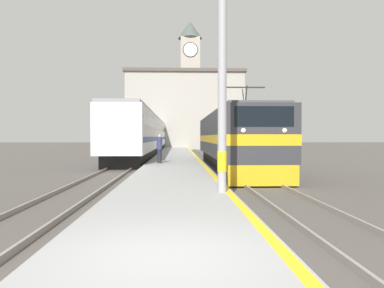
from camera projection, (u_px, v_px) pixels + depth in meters
The scene contains 10 objects.
ground_plane at pixel (176, 158), 35.08m from camera, with size 200.00×200.00×0.00m, color #514C47.
platform at pixel (176, 159), 30.08m from camera, with size 3.61×140.00×0.38m.
rail_track_near at pixel (219, 161), 30.22m from camera, with size 2.84×140.00×0.16m.
rail_track_far at pixel (135, 161), 29.96m from camera, with size 2.84×140.00×0.16m.
locomotive_train at pixel (232, 140), 22.69m from camera, with size 2.92×16.94×4.47m.
passenger_train at pixel (150, 135), 47.12m from camera, with size 2.92×52.16×4.16m.
catenary_mast at pixel (225, 52), 10.86m from camera, with size 2.31×0.27×8.26m.
person_on_platform at pixel (159, 148), 22.93m from camera, with size 0.34×0.34×1.77m.
clock_tower at pixel (190, 80), 73.66m from camera, with size 4.67×4.67×24.69m.
station_building at pixel (185, 111), 62.53m from camera, with size 19.18×10.20×12.61m.
Camera 1 is at (0.18, -5.08, 1.99)m, focal length 35.00 mm.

